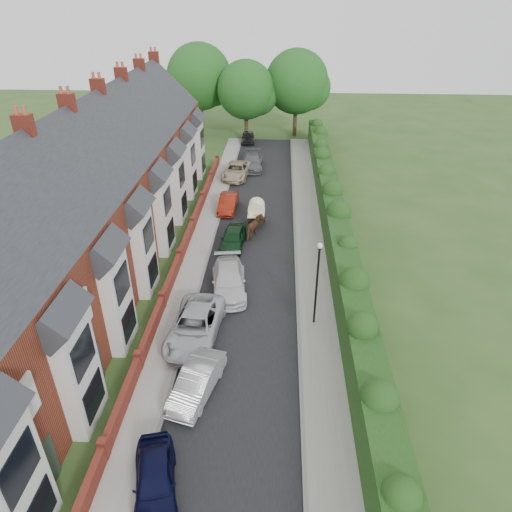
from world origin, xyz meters
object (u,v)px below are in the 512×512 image
at_px(car_white, 229,280).
at_px(car_red, 228,203).
at_px(horse, 255,228).
at_px(car_black, 248,137).
at_px(car_silver_a, 197,382).
at_px(horse_cart, 256,211).
at_px(car_beige, 237,171).
at_px(lamppost, 318,274).
at_px(car_navy, 155,479).
at_px(car_green, 233,238).
at_px(car_silver_b, 195,326).
at_px(car_grey, 252,161).

height_order(car_white, car_red, car_white).
bearing_deg(horse, car_black, -65.83).
xyz_separation_m(car_silver_a, horse_cart, (1.79, 17.53, 0.56)).
height_order(car_red, car_beige, car_beige).
xyz_separation_m(lamppost, car_beige, (-6.40, 22.65, -2.60)).
distance_m(car_white, horse_cart, 9.27).
bearing_deg(car_navy, car_black, 75.33).
height_order(car_green, car_black, car_green).
relative_size(car_silver_a, horse, 2.08).
distance_m(car_silver_b, car_red, 16.39).
xyz_separation_m(car_silver_b, car_beige, (0.00, 24.15, -0.06)).
bearing_deg(car_white, car_red, 88.79).
relative_size(car_grey, horse_cart, 1.68).
xyz_separation_m(car_beige, horse_cart, (2.53, -10.47, 0.54)).
relative_size(lamppost, car_silver_b, 0.95).
height_order(car_grey, car_black, car_grey).
relative_size(car_white, car_red, 1.26).
xyz_separation_m(lamppost, horse_cart, (-3.87, 12.18, -2.06)).
relative_size(car_navy, car_grey, 0.76).
bearing_deg(car_beige, car_silver_a, -81.56).
bearing_deg(lamppost, car_silver_a, -136.59).
relative_size(car_beige, car_black, 1.33).
bearing_deg(lamppost, horse, 111.07).
height_order(car_navy, car_beige, car_beige).
distance_m(car_green, horse_cart, 3.92).
bearing_deg(horse, car_white, 99.31).
bearing_deg(car_silver_b, lamppost, 17.24).
bearing_deg(car_navy, lamppost, 43.60).
xyz_separation_m(car_silver_a, car_white, (0.59, 8.36, 0.06)).
relative_size(car_white, car_black, 1.33).
relative_size(car_beige, horse, 2.55).
relative_size(car_silver_a, car_white, 0.81).
bearing_deg(car_red, car_green, -79.22).
bearing_deg(car_white, car_green, 85.51).
bearing_deg(lamppost, car_white, 149.42).
distance_m(car_silver_a, horse_cart, 17.63).
bearing_deg(car_black, car_silver_b, -94.59).
relative_size(car_grey, horse, 2.56).
relative_size(car_silver_b, car_grey, 1.08).
bearing_deg(car_grey, car_navy, -94.61).
relative_size(car_beige, horse_cart, 1.68).
bearing_deg(car_white, car_black, 84.30).
bearing_deg(horse, car_silver_a, 102.35).
relative_size(car_silver_b, car_black, 1.44).
height_order(car_green, car_beige, car_beige).
distance_m(car_navy, car_green, 18.83).
xyz_separation_m(car_silver_b, horse_cart, (2.53, 13.68, 0.48)).
bearing_deg(car_navy, horse, 68.60).
height_order(car_red, car_black, car_red).
bearing_deg(lamppost, car_green, 122.02).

